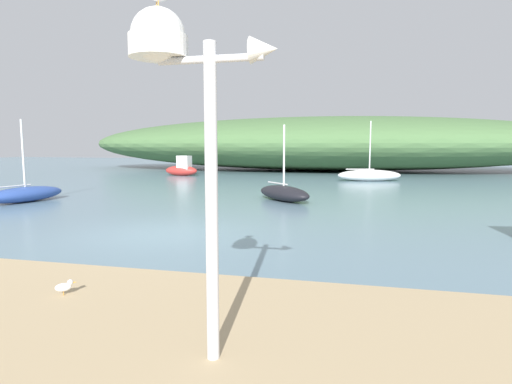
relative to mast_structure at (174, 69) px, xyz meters
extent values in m
plane|color=slate|center=(-3.11, 6.03, -2.96)|extent=(120.00, 120.00, 0.00)
ellipsoid|color=#476B3D|center=(-1.06, 35.26, -0.53)|extent=(45.68, 15.58, 4.86)
cylinder|color=silver|center=(0.35, 0.00, -1.26)|extent=(0.12, 0.12, 2.99)
cylinder|color=silver|center=(0.35, 0.00, 0.07)|extent=(1.00, 0.07, 0.07)
cylinder|color=white|center=(-0.15, 0.00, 0.21)|extent=(0.55, 0.55, 0.20)
sphere|color=white|center=(-0.15, 0.00, 0.31)|extent=(0.50, 0.50, 0.50)
cone|color=silver|center=(0.85, 0.00, 0.13)|extent=(0.25, 0.24, 0.24)
cylinder|color=orange|center=(-0.14, -0.01, 0.59)|extent=(0.01, 0.01, 0.05)
cylinder|color=orange|center=(-0.17, 0.01, 0.59)|extent=(0.01, 0.01, 0.05)
ellipsoid|color=white|center=(2.61, 23.83, -2.60)|extent=(4.16, 2.04, 0.72)
cylinder|color=silver|center=(2.61, 23.83, -0.81)|extent=(0.08, 0.08, 3.29)
cylinder|color=silver|center=(2.02, 23.70, -2.20)|extent=(1.77, 0.43, 0.06)
ellipsoid|color=#2D4C9E|center=(-11.20, 10.41, -2.66)|extent=(1.74, 3.47, 0.61)
cylinder|color=silver|center=(-11.20, 10.41, -1.10)|extent=(0.08, 0.08, 2.87)
cylinder|color=silver|center=(-11.30, 9.92, -2.29)|extent=(0.37, 1.47, 0.06)
ellipsoid|color=black|center=(-1.14, 13.15, -2.65)|extent=(3.00, 3.10, 0.62)
cylinder|color=silver|center=(-1.14, 13.15, -1.20)|extent=(0.08, 0.08, 2.66)
cylinder|color=silver|center=(-1.47, 13.50, -2.28)|extent=(1.02, 1.10, 0.06)
ellipsoid|color=#B72D28|center=(-11.00, 25.54, -2.59)|extent=(2.67, 1.22, 0.75)
cube|color=silver|center=(-10.74, 25.52, -1.97)|extent=(0.98, 0.87, 1.01)
cylinder|color=orange|center=(-2.25, 1.17, -2.74)|extent=(0.01, 0.01, 0.05)
cylinder|color=orange|center=(-2.23, 1.14, -2.74)|extent=(0.01, 0.01, 0.05)
ellipsoid|color=white|center=(-2.24, 1.16, -2.65)|extent=(0.23, 0.20, 0.12)
ellipsoid|color=#9EA0A8|center=(-2.24, 1.16, -2.63)|extent=(0.21, 0.18, 0.04)
sphere|color=white|center=(-2.17, 1.21, -2.59)|extent=(0.08, 0.08, 0.08)
cone|color=gold|center=(-2.12, 1.25, -2.60)|extent=(0.05, 0.05, 0.02)
camera|label=1|loc=(1.64, -3.67, -0.70)|focal=29.28mm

